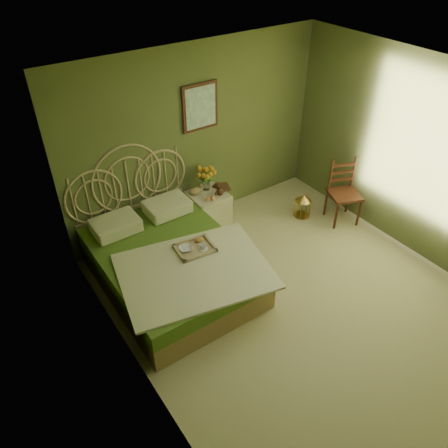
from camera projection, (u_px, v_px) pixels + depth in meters
floor at (297, 301)px, 5.38m from camera, size 4.50×4.50×0.00m
ceiling at (327, 95)px, 3.82m from camera, size 4.50×4.50×0.00m
wall_back at (197, 138)px, 6.08m from camera, size 4.00×0.00×4.00m
wall_left at (136, 294)px, 3.69m from camera, size 0.00×4.50×4.50m
wall_right at (425, 163)px, 5.51m from camera, size 0.00×4.50×4.50m
wall_art at (200, 107)px, 5.82m from camera, size 0.54×0.04×0.64m
bed at (169, 261)px, 5.48m from camera, size 1.91×2.41×1.49m
nightstand at (208, 205)px, 6.42m from camera, size 0.52×0.52×1.00m
chair at (341, 188)px, 6.47m from camera, size 0.56×0.56×0.97m
birdcage at (303, 206)px, 6.72m from camera, size 0.25×0.25×0.38m
book_lower at (218, 189)px, 6.37m from camera, size 0.23×0.25×0.02m
book_upper at (218, 188)px, 6.36m from camera, size 0.25×0.28×0.02m
cereal_bowl at (186, 248)px, 5.26m from camera, size 0.19×0.19×0.04m
coffee_cup at (203, 247)px, 5.26m from camera, size 0.09×0.09×0.07m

